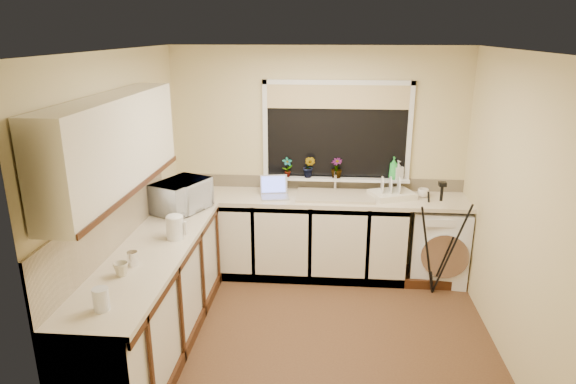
% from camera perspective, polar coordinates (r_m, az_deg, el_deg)
% --- Properties ---
extents(floor, '(3.20, 3.20, 0.00)m').
position_cam_1_polar(floor, '(4.73, 2.55, -15.57)').
color(floor, brown).
rests_on(floor, ground).
extents(ceiling, '(3.20, 3.20, 0.00)m').
position_cam_1_polar(ceiling, '(3.95, 3.05, 15.62)').
color(ceiling, white).
rests_on(ceiling, ground).
extents(wall_back, '(3.20, 0.00, 3.20)m').
position_cam_1_polar(wall_back, '(5.62, 3.36, 3.61)').
color(wall_back, beige).
rests_on(wall_back, ground).
extents(wall_front, '(3.20, 0.00, 3.20)m').
position_cam_1_polar(wall_front, '(2.81, 1.61, -11.45)').
color(wall_front, beige).
rests_on(wall_front, ground).
extents(wall_left, '(0.00, 3.00, 3.00)m').
position_cam_1_polar(wall_left, '(4.52, -17.92, -0.78)').
color(wall_left, beige).
rests_on(wall_left, ground).
extents(wall_right, '(0.00, 3.00, 3.00)m').
position_cam_1_polar(wall_right, '(4.43, 23.94, -1.85)').
color(wall_right, beige).
rests_on(wall_right, ground).
extents(base_cabinet_back, '(2.55, 0.60, 0.86)m').
position_cam_1_polar(base_cabinet_back, '(5.60, -0.21, -4.98)').
color(base_cabinet_back, silver).
rests_on(base_cabinet_back, floor).
extents(base_cabinet_left, '(0.54, 2.40, 0.86)m').
position_cam_1_polar(base_cabinet_left, '(4.48, -14.78, -11.82)').
color(base_cabinet_left, silver).
rests_on(base_cabinet_left, floor).
extents(worktop_back, '(3.20, 0.60, 0.04)m').
position_cam_1_polar(worktop_back, '(5.43, 3.20, -0.70)').
color(worktop_back, beige).
rests_on(worktop_back, base_cabinet_back).
extents(worktop_left, '(0.60, 2.40, 0.04)m').
position_cam_1_polar(worktop_left, '(4.28, -15.25, -6.56)').
color(worktop_left, beige).
rests_on(worktop_left, base_cabinet_left).
extents(upper_cabinet, '(0.28, 1.90, 0.70)m').
position_cam_1_polar(upper_cabinet, '(3.92, -19.00, 5.07)').
color(upper_cabinet, silver).
rests_on(upper_cabinet, wall_left).
extents(splashback_left, '(0.02, 2.40, 0.45)m').
position_cam_1_polar(splashback_left, '(4.29, -19.14, -3.31)').
color(splashback_left, beige).
rests_on(splashback_left, wall_left).
extents(splashback_back, '(3.20, 0.02, 0.14)m').
position_cam_1_polar(splashback_back, '(5.68, 3.31, 1.08)').
color(splashback_back, beige).
rests_on(splashback_back, wall_back).
extents(window_glass, '(1.50, 0.02, 1.00)m').
position_cam_1_polar(window_glass, '(5.53, 5.50, 6.78)').
color(window_glass, black).
rests_on(window_glass, wall_back).
extents(window_blind, '(1.50, 0.02, 0.25)m').
position_cam_1_polar(window_blind, '(5.45, 5.62, 10.61)').
color(window_blind, tan).
rests_on(window_blind, wall_back).
extents(windowsill, '(1.60, 0.14, 0.03)m').
position_cam_1_polar(windowsill, '(5.60, 5.35, 1.50)').
color(windowsill, white).
rests_on(windowsill, wall_back).
extents(sink, '(0.82, 0.46, 0.03)m').
position_cam_1_polar(sink, '(5.42, 5.32, -0.42)').
color(sink, tan).
rests_on(sink, worktop_back).
extents(faucet, '(0.03, 0.03, 0.24)m').
position_cam_1_polar(faucet, '(5.56, 5.35, 1.20)').
color(faucet, silver).
rests_on(faucet, worktop_back).
extents(washing_machine, '(0.64, 0.63, 0.82)m').
position_cam_1_polar(washing_machine, '(5.72, 16.65, -5.54)').
color(washing_machine, white).
rests_on(washing_machine, floor).
extents(laptop, '(0.34, 0.33, 0.21)m').
position_cam_1_polar(laptop, '(5.41, -1.54, 0.11)').
color(laptop, '#9C9CA3').
rests_on(laptop, worktop_back).
extents(kettle, '(0.15, 0.15, 0.19)m').
position_cam_1_polar(kettle, '(4.41, -12.61, -3.96)').
color(kettle, white).
rests_on(kettle, worktop_left).
extents(dish_rack, '(0.52, 0.46, 0.07)m').
position_cam_1_polar(dish_rack, '(5.48, 11.62, -0.29)').
color(dish_rack, white).
rests_on(dish_rack, worktop_back).
extents(tripod, '(0.74, 0.74, 1.20)m').
position_cam_1_polar(tripod, '(5.31, 16.44, -5.11)').
color(tripod, black).
rests_on(tripod, floor).
extents(glass_jug, '(0.10, 0.10, 0.15)m').
position_cam_1_polar(glass_jug, '(3.47, -20.29, -11.25)').
color(glass_jug, silver).
rests_on(glass_jug, worktop_left).
extents(steel_jar, '(0.08, 0.08, 0.11)m').
position_cam_1_polar(steel_jar, '(4.02, -17.09, -7.17)').
color(steel_jar, silver).
rests_on(steel_jar, worktop_left).
extents(microwave, '(0.56, 0.65, 0.30)m').
position_cam_1_polar(microwave, '(5.05, -11.91, -0.43)').
color(microwave, white).
rests_on(microwave, worktop_left).
extents(plant_a, '(0.14, 0.12, 0.22)m').
position_cam_1_polar(plant_a, '(5.57, -0.07, 2.80)').
color(plant_a, '#999999').
rests_on(plant_a, windowsill).
extents(plant_b, '(0.17, 0.15, 0.24)m').
position_cam_1_polar(plant_b, '(5.54, 2.39, 2.85)').
color(plant_b, '#999999').
rests_on(plant_b, windowsill).
extents(plant_c, '(0.15, 0.15, 0.22)m').
position_cam_1_polar(plant_c, '(5.56, 5.48, 2.70)').
color(plant_c, '#999999').
rests_on(plant_c, windowsill).
extents(soap_bottle_green, '(0.10, 0.10, 0.25)m').
position_cam_1_polar(soap_bottle_green, '(5.60, 11.79, 2.65)').
color(soap_bottle_green, green).
rests_on(soap_bottle_green, windowsill).
extents(soap_bottle_clear, '(0.12, 0.13, 0.21)m').
position_cam_1_polar(soap_bottle_clear, '(5.62, 12.27, 2.47)').
color(soap_bottle_clear, '#999999').
rests_on(soap_bottle_clear, windowsill).
extents(cup_back, '(0.15, 0.15, 0.09)m').
position_cam_1_polar(cup_back, '(5.56, 14.97, -0.11)').
color(cup_back, white).
rests_on(cup_back, worktop_back).
extents(cup_left, '(0.11, 0.11, 0.10)m').
position_cam_1_polar(cup_left, '(3.89, -18.27, -8.25)').
color(cup_left, beige).
rests_on(cup_left, worktop_left).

